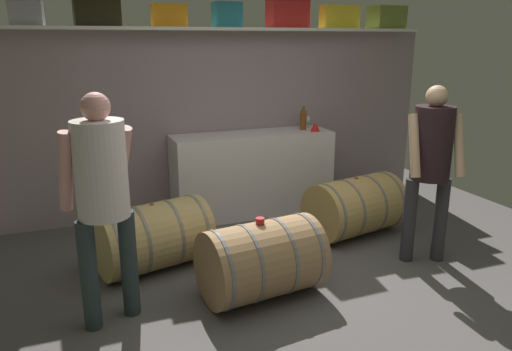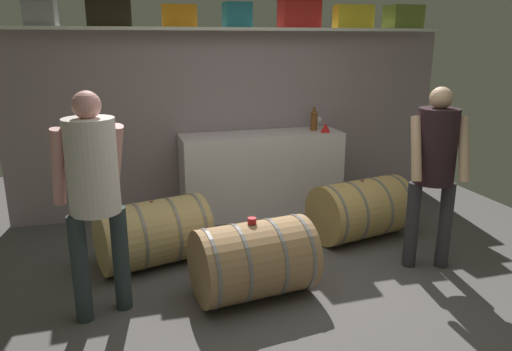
{
  "view_description": "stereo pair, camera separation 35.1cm",
  "coord_description": "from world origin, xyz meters",
  "px_view_note": "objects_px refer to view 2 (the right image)",
  "views": [
    {
      "loc": [
        -1.69,
        -3.07,
        1.94
      ],
      "look_at": [
        -0.19,
        0.84,
        0.78
      ],
      "focal_mm": 34.39,
      "sensor_mm": 36.0,
      "label": 1
    },
    {
      "loc": [
        -1.36,
        -3.18,
        1.94
      ],
      "look_at": [
        -0.19,
        0.84,
        0.78
      ],
      "focal_mm": 34.39,
      "sensor_mm": 36.0,
      "label": 2
    }
  ],
  "objects_px": {
    "toolcase_red": "(299,12)",
    "wine_barrel_flank": "(153,233)",
    "toolcase_grey": "(40,8)",
    "wine_bottle_amber": "(314,120)",
    "red_funnel": "(326,128)",
    "visitor_tasting": "(435,160)",
    "wine_glass": "(318,120)",
    "toolcase_yellow": "(353,17)",
    "toolcase_olive": "(403,17)",
    "toolcase_orange": "(179,16)",
    "wine_barrel_near": "(254,260)",
    "wine_barrel_far": "(361,209)",
    "toolcase_black": "(108,13)",
    "winemaker_pouring": "(93,183)",
    "toolcase_teal": "(237,15)",
    "tasting_cup": "(252,221)",
    "work_cabinet": "(261,174)"
  },
  "relations": [
    {
      "from": "toolcase_red",
      "to": "wine_barrel_flank",
      "type": "relative_size",
      "value": 0.42
    },
    {
      "from": "toolcase_grey",
      "to": "wine_bottle_amber",
      "type": "xyz_separation_m",
      "value": [
        2.8,
        -0.16,
        -1.18
      ]
    },
    {
      "from": "red_funnel",
      "to": "visitor_tasting",
      "type": "relative_size",
      "value": 0.07
    },
    {
      "from": "wine_bottle_amber",
      "to": "wine_glass",
      "type": "distance_m",
      "value": 0.13
    },
    {
      "from": "toolcase_yellow",
      "to": "toolcase_olive",
      "type": "distance_m",
      "value": 0.65
    },
    {
      "from": "toolcase_orange",
      "to": "toolcase_yellow",
      "type": "bearing_deg",
      "value": 3.0
    },
    {
      "from": "wine_barrel_near",
      "to": "red_funnel",
      "type": "bearing_deg",
      "value": 44.39
    },
    {
      "from": "wine_barrel_far",
      "to": "toolcase_grey",
      "type": "bearing_deg",
      "value": 146.05
    },
    {
      "from": "toolcase_black",
      "to": "wine_barrel_near",
      "type": "distance_m",
      "value": 2.9
    },
    {
      "from": "toolcase_black",
      "to": "toolcase_yellow",
      "type": "relative_size",
      "value": 0.98
    },
    {
      "from": "wine_bottle_amber",
      "to": "wine_barrel_flank",
      "type": "distance_m",
      "value": 2.33
    },
    {
      "from": "visitor_tasting",
      "to": "wine_barrel_flank",
      "type": "bearing_deg",
      "value": 1.26
    },
    {
      "from": "toolcase_black",
      "to": "toolcase_orange",
      "type": "bearing_deg",
      "value": -2.44
    },
    {
      "from": "toolcase_orange",
      "to": "toolcase_yellow",
      "type": "relative_size",
      "value": 0.8
    },
    {
      "from": "toolcase_yellow",
      "to": "visitor_tasting",
      "type": "xyz_separation_m",
      "value": [
        -0.15,
        -1.92,
        -1.22
      ]
    },
    {
      "from": "toolcase_grey",
      "to": "wine_glass",
      "type": "height_order",
      "value": "toolcase_grey"
    },
    {
      "from": "toolcase_red",
      "to": "winemaker_pouring",
      "type": "height_order",
      "value": "toolcase_red"
    },
    {
      "from": "wine_barrel_far",
      "to": "toolcase_black",
      "type": "bearing_deg",
      "value": 140.86
    },
    {
      "from": "toolcase_teal",
      "to": "wine_barrel_near",
      "type": "distance_m",
      "value": 2.78
    },
    {
      "from": "toolcase_olive",
      "to": "wine_barrel_flank",
      "type": "bearing_deg",
      "value": -158.33
    },
    {
      "from": "wine_bottle_amber",
      "to": "visitor_tasting",
      "type": "xyz_separation_m",
      "value": [
        0.36,
        -1.76,
        -0.09
      ]
    },
    {
      "from": "toolcase_grey",
      "to": "tasting_cup",
      "type": "distance_m",
      "value": 2.99
    },
    {
      "from": "wine_barrel_far",
      "to": "winemaker_pouring",
      "type": "bearing_deg",
      "value": -174.8
    },
    {
      "from": "toolcase_orange",
      "to": "wine_glass",
      "type": "bearing_deg",
      "value": 0.34
    },
    {
      "from": "toolcase_orange",
      "to": "toolcase_olive",
      "type": "relative_size",
      "value": 0.91
    },
    {
      "from": "toolcase_grey",
      "to": "wine_bottle_amber",
      "type": "bearing_deg",
      "value": 0.07
    },
    {
      "from": "toolcase_yellow",
      "to": "work_cabinet",
      "type": "height_order",
      "value": "toolcase_yellow"
    },
    {
      "from": "red_funnel",
      "to": "tasting_cup",
      "type": "relative_size",
      "value": 1.62
    },
    {
      "from": "toolcase_teal",
      "to": "wine_glass",
      "type": "relative_size",
      "value": 1.93
    },
    {
      "from": "toolcase_grey",
      "to": "winemaker_pouring",
      "type": "bearing_deg",
      "value": -74.03
    },
    {
      "from": "toolcase_orange",
      "to": "toolcase_yellow",
      "type": "distance_m",
      "value": 1.99
    },
    {
      "from": "toolcase_grey",
      "to": "toolcase_orange",
      "type": "distance_m",
      "value": 1.33
    },
    {
      "from": "toolcase_black",
      "to": "toolcase_orange",
      "type": "distance_m",
      "value": 0.7
    },
    {
      "from": "toolcase_black",
      "to": "winemaker_pouring",
      "type": "distance_m",
      "value": 2.29
    },
    {
      "from": "toolcase_teal",
      "to": "red_funnel",
      "type": "xyz_separation_m",
      "value": [
        0.94,
        -0.3,
        -1.21
      ]
    },
    {
      "from": "toolcase_black",
      "to": "visitor_tasting",
      "type": "height_order",
      "value": "toolcase_black"
    },
    {
      "from": "toolcase_grey",
      "to": "toolcase_black",
      "type": "height_order",
      "value": "toolcase_grey"
    },
    {
      "from": "wine_bottle_amber",
      "to": "wine_barrel_near",
      "type": "height_order",
      "value": "wine_bottle_amber"
    },
    {
      "from": "toolcase_red",
      "to": "wine_glass",
      "type": "distance_m",
      "value": 1.23
    },
    {
      "from": "wine_glass",
      "to": "wine_barrel_flank",
      "type": "bearing_deg",
      "value": -150.79
    },
    {
      "from": "toolcase_teal",
      "to": "toolcase_yellow",
      "type": "xyz_separation_m",
      "value": [
        1.37,
        0.0,
        -0.0
      ]
    },
    {
      "from": "toolcase_yellow",
      "to": "wine_barrel_near",
      "type": "distance_m",
      "value": 3.26
    },
    {
      "from": "toolcase_black",
      "to": "wine_glass",
      "type": "height_order",
      "value": "toolcase_black"
    },
    {
      "from": "work_cabinet",
      "to": "red_funnel",
      "type": "xyz_separation_m",
      "value": [
        0.72,
        -0.13,
        0.52
      ]
    },
    {
      "from": "wine_bottle_amber",
      "to": "visitor_tasting",
      "type": "relative_size",
      "value": 0.17
    },
    {
      "from": "work_cabinet",
      "to": "wine_barrel_near",
      "type": "xyz_separation_m",
      "value": [
        -0.61,
        -1.82,
        -0.16
      ]
    },
    {
      "from": "toolcase_yellow",
      "to": "wine_barrel_far",
      "type": "relative_size",
      "value": 0.42
    },
    {
      "from": "winemaker_pouring",
      "to": "wine_bottle_amber",
      "type": "bearing_deg",
      "value": 17.86
    },
    {
      "from": "red_funnel",
      "to": "wine_barrel_far",
      "type": "bearing_deg",
      "value": -88.33
    },
    {
      "from": "toolcase_teal",
      "to": "winemaker_pouring",
      "type": "bearing_deg",
      "value": -127.17
    }
  ]
}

